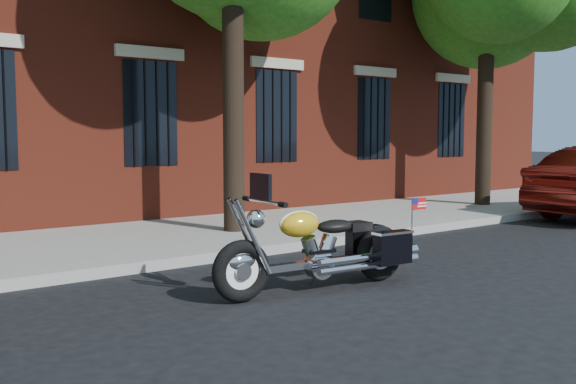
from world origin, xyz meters
TOP-DOWN VIEW (x-y plane):
  - ground at (0.00, 0.00)m, footprint 120.00×120.00m
  - curb at (0.00, 1.38)m, footprint 40.00×0.16m
  - sidewalk at (0.00, 3.26)m, footprint 40.00×3.60m
  - motorcycle at (-0.63, -0.82)m, footprint 2.69×0.90m

SIDE VIEW (x-z plane):
  - ground at x=0.00m, z-range 0.00..0.00m
  - curb at x=0.00m, z-range 0.00..0.15m
  - sidewalk at x=0.00m, z-range 0.00..0.15m
  - motorcycle at x=-0.63m, z-range -0.22..1.15m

